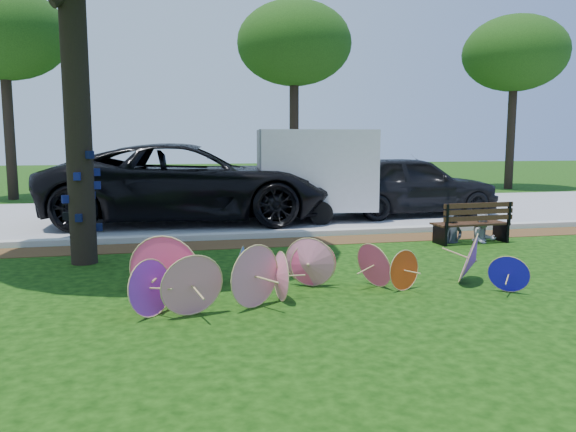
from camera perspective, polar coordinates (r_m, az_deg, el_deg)
name	(u,v)px	position (r m, az deg, el deg)	size (l,w,h in m)	color
ground	(283,307)	(7.25, -0.46, -9.27)	(90.00, 90.00, 0.00)	black
mulch_strip	(238,244)	(11.57, -5.10, -2.85)	(90.00, 1.00, 0.01)	#472D16
curb	(234,236)	(12.24, -5.52, -2.01)	(90.00, 0.30, 0.12)	#B7B5AD
street	(216,214)	(16.33, -7.28, 0.21)	(90.00, 8.00, 0.01)	gray
parasol_pile	(278,270)	(7.65, -1.03, -5.47)	(5.50, 2.34, 0.93)	#FF4276
black_van	(189,183)	(14.82, -10.00, 3.32)	(3.37, 7.31, 2.03)	black
dark_pickup	(408,185)	(16.22, 12.11, 3.07)	(2.02, 5.03, 1.71)	black
cargo_trailer	(316,170)	(14.94, 2.84, 4.72)	(2.98, 1.89, 2.69)	silver
park_bench	(470,222)	(12.26, 18.01, -0.61)	(1.63, 0.62, 0.85)	black
person_left	(454,213)	(12.10, 16.50, 0.29)	(0.45, 0.30, 1.25)	#343B47
person_right	(484,213)	(12.46, 19.32, 0.27)	(0.58, 0.45, 1.20)	#B4B5BE
bg_trees	(288,45)	(22.61, 0.04, 16.99)	(24.53, 4.79, 7.40)	black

